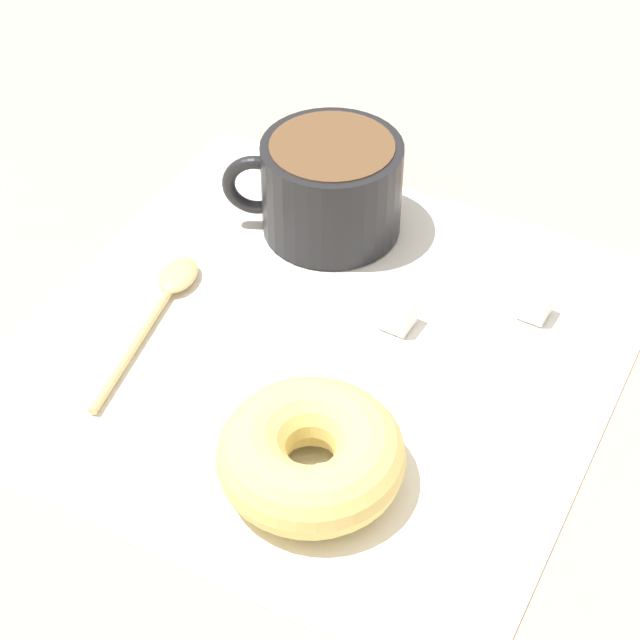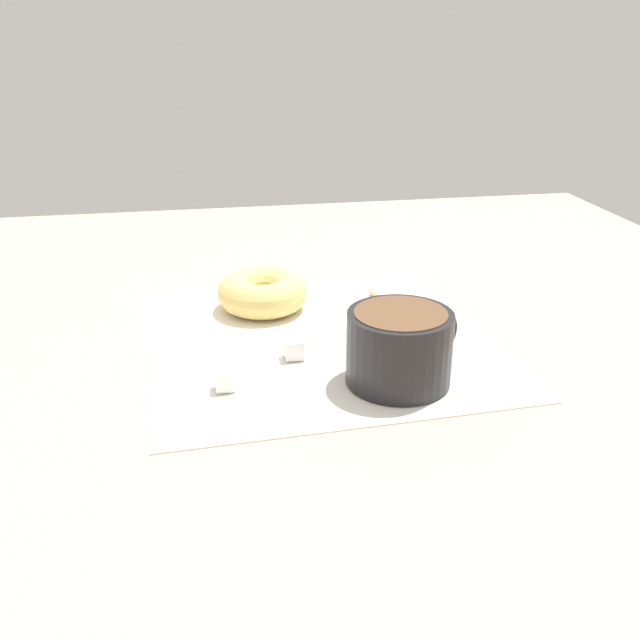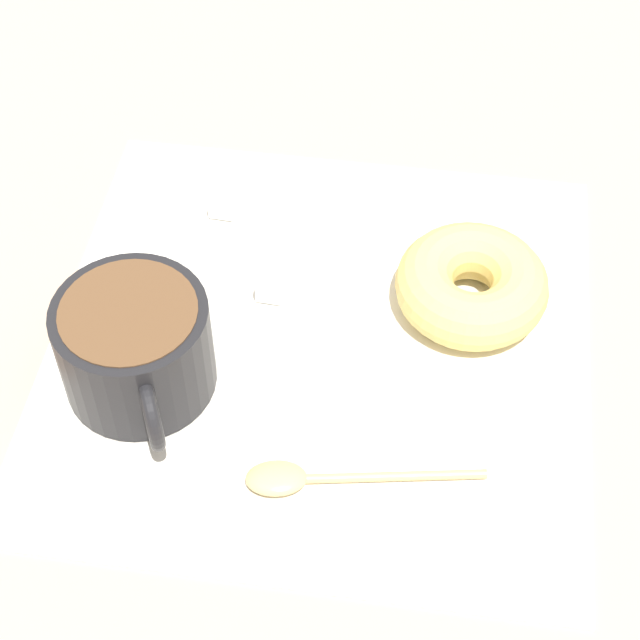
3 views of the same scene
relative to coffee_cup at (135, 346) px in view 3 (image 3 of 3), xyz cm
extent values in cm
cube|color=tan|center=(7.54, -7.40, -4.78)|extent=(120.00, 120.00, 2.00)
cube|color=white|center=(5.37, -10.30, -3.63)|extent=(36.27, 36.27, 0.30)
cylinder|color=black|center=(0.13, 0.07, -0.19)|extent=(9.41, 9.41, 6.57)
cylinder|color=brown|center=(0.13, 0.07, 2.89)|extent=(8.21, 8.21, 0.60)
torus|color=black|center=(-4.37, -2.28, -0.19)|extent=(4.48, 2.92, 4.58)
torus|color=#E5C66B|center=(10.22, -19.43, -1.57)|extent=(10.03, 10.03, 3.82)
ellipsoid|color=#D8B772|center=(-5.56, -9.85, -3.03)|extent=(3.14, 4.05, 0.90)
cylinder|color=#D8B772|center=(-4.06, -16.39, -3.20)|extent=(3.05, 11.03, 0.56)
cube|color=white|center=(15.54, -1.22, -2.64)|extent=(1.69, 1.69, 1.69)
cube|color=white|center=(8.60, -6.38, -2.56)|extent=(1.83, 1.83, 1.83)
camera|label=1|loc=(29.07, -50.35, 41.74)|focal=60.00mm
camera|label=2|loc=(17.25, 54.89, 26.77)|focal=40.00mm
camera|label=3|loc=(-36.78, -18.55, 50.70)|focal=60.00mm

